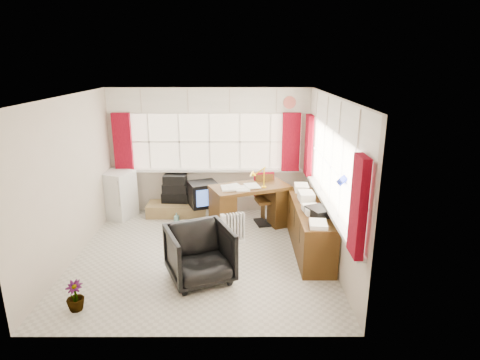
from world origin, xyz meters
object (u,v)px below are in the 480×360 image
object	(u,v)px
task_chair	(265,196)
crt_tv	(203,194)
credenza	(309,227)
mini_fridge	(118,195)
office_chair	(200,254)
desk	(250,204)
radiator	(234,231)
desk_lamp	(264,173)
tv_bench	(183,209)

from	to	relation	value
task_chair	crt_tv	distance (m)	1.21
credenza	mini_fridge	world-z (taller)	mini_fridge
task_chair	credenza	xyz separation A→B (m)	(0.65, -1.20, -0.11)
office_chair	crt_tv	size ratio (longest dim) A/B	1.31
desk	mini_fridge	size ratio (longest dim) A/B	1.67
credenza	desk	bearing A→B (deg)	136.09
radiator	desk_lamp	bearing A→B (deg)	49.51
radiator	office_chair	bearing A→B (deg)	-111.90
task_chair	mini_fridge	xyz separation A→B (m)	(-2.88, 0.23, -0.04)
mini_fridge	office_chair	bearing A→B (deg)	-52.33
tv_bench	radiator	bearing A→B (deg)	-51.43
tv_bench	mini_fridge	size ratio (longest dim) A/B	1.51
crt_tv	mini_fridge	distance (m)	1.68
radiator	tv_bench	size ratio (longest dim) A/B	0.39
office_chair	desk	bearing A→B (deg)	45.21
task_chair	office_chair	world-z (taller)	task_chair
desk_lamp	task_chair	bearing A→B (deg)	82.21
desk	office_chair	world-z (taller)	desk
desk_lamp	mini_fridge	xyz separation A→B (m)	(-2.83, 0.60, -0.61)
mini_fridge	task_chair	bearing A→B (deg)	-4.52
desk	credenza	distance (m)	1.32
mini_fridge	radiator	bearing A→B (deg)	-27.93
radiator	mini_fridge	distance (m)	2.61
crt_tv	mini_fridge	size ratio (longest dim) A/B	0.71
task_chair	mini_fridge	distance (m)	2.89
tv_bench	crt_tv	world-z (taller)	crt_tv
credenza	radiator	bearing A→B (deg)	170.47
office_chair	tv_bench	bearing A→B (deg)	80.35
task_chair	tv_bench	distance (m)	1.70
office_chair	tv_bench	world-z (taller)	office_chair
radiator	desk	bearing A→B (deg)	68.20
desk_lamp	office_chair	xyz separation A→B (m)	(-0.99, -1.78, -0.68)
task_chair	tv_bench	world-z (taller)	task_chair
desk	radiator	xyz separation A→B (m)	(-0.28, -0.71, -0.22)
credenza	mini_fridge	xyz separation A→B (m)	(-3.53, 1.42, 0.07)
mini_fridge	desk	bearing A→B (deg)	-11.21
task_chair	office_chair	bearing A→B (deg)	-115.96
office_chair	mini_fridge	xyz separation A→B (m)	(-1.83, 2.37, 0.07)
office_chair	task_chair	bearing A→B (deg)	41.11
task_chair	credenza	size ratio (longest dim) A/B	0.48
desk_lamp	credenza	bearing A→B (deg)	-49.70
desk_lamp	crt_tv	distance (m)	1.41
radiator	credenza	world-z (taller)	credenza
tv_bench	task_chair	bearing A→B (deg)	-11.21
desk	mini_fridge	distance (m)	2.63
desk	credenza	bearing A→B (deg)	-43.91
office_chair	crt_tv	world-z (taller)	office_chair
desk	mini_fridge	world-z (taller)	mini_fridge
office_chair	radiator	size ratio (longest dim) A/B	1.59
task_chair	radiator	world-z (taller)	task_chair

